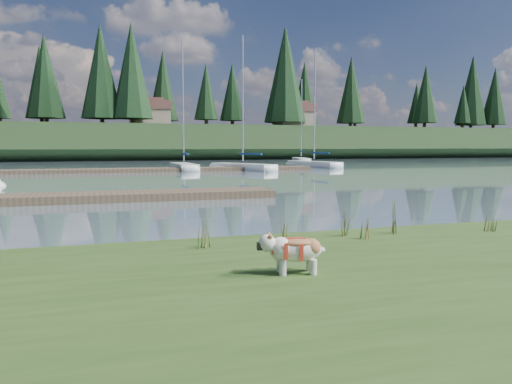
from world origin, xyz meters
name	(u,v)px	position (x,y,z in m)	size (l,w,h in m)	color
ground	(131,172)	(0.00, 30.00, 0.00)	(200.00, 200.00, 0.00)	gray
bank	(380,320)	(0.00, -6.00, 0.17)	(60.00, 9.00, 0.35)	#2E491B
ridge	(111,143)	(0.00, 73.00, 2.50)	(200.00, 20.00, 5.00)	#1C3017
bulldog	(295,249)	(-0.37, -4.46, 0.69)	(0.92, 0.47, 0.54)	silver
dock_near	(63,198)	(-4.00, 9.00, 0.15)	(16.00, 2.00, 0.30)	#4C3D2C
dock_far	(157,170)	(2.00, 30.00, 0.15)	(26.00, 2.20, 0.30)	#4C3D2C
sailboat_bg_2	(183,166)	(4.55, 32.67, 0.33)	(1.52, 7.42, 11.18)	white
sailboat_bg_3	(238,166)	(9.01, 30.81, 0.32)	(4.67, 7.65, 11.41)	white
sailboat_bg_4	(310,164)	(17.55, 34.67, 0.33)	(3.20, 7.97, 11.54)	white
sailboat_bg_5	(300,160)	(22.32, 48.13, 0.32)	(3.18, 7.40, 10.48)	white
weed_0	(284,229)	(0.31, -2.30, 0.58)	(0.17, 0.14, 0.54)	#475B23
weed_1	(345,224)	(1.62, -2.19, 0.59)	(0.17, 0.14, 0.57)	#475B23
weed_2	(395,219)	(2.70, -2.22, 0.64)	(0.17, 0.14, 0.69)	#475B23
weed_3	(203,235)	(-1.19, -2.38, 0.57)	(0.17, 0.14, 0.53)	#475B23
weed_4	(366,228)	(1.86, -2.55, 0.54)	(0.17, 0.14, 0.46)	#475B23
weed_5	(492,220)	(4.68, -2.64, 0.59)	(0.17, 0.14, 0.56)	#475B23
mud_lip	(255,250)	(0.00, -1.60, 0.07)	(60.00, 0.50, 0.14)	#33281C
conifer_3	(40,82)	(-10.00, 72.00, 11.74)	(4.84, 4.84, 12.25)	#382619
conifer_4	(132,71)	(3.00, 66.00, 13.09)	(6.16, 6.16, 15.10)	#382619
conifer_5	(206,92)	(15.00, 70.00, 10.83)	(3.96, 3.96, 10.35)	#382619
conifer_6	(285,74)	(28.00, 68.00, 13.99)	(7.04, 7.04, 17.00)	#382619
conifer_7	(351,90)	(42.00, 71.00, 12.19)	(5.28, 5.28, 13.20)	#382619
conifer_8	(425,94)	(55.00, 67.00, 11.51)	(4.62, 4.62, 11.77)	#382619
conifer_9	(472,90)	(68.00, 70.00, 12.87)	(5.94, 5.94, 14.62)	#382619
house_1	(150,113)	(6.00, 71.00, 7.31)	(6.30, 5.30, 4.65)	gray
house_2	(294,115)	(30.00, 69.00, 7.31)	(6.30, 5.30, 4.65)	gray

